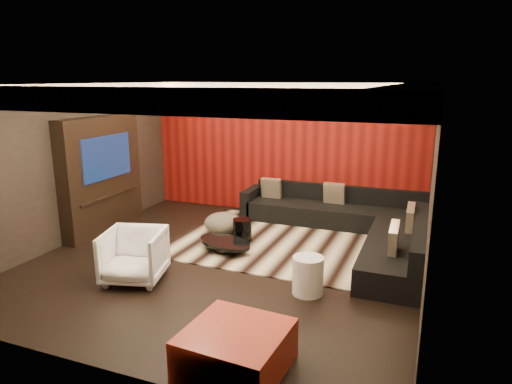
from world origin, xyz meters
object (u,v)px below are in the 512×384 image
at_px(white_side_table, 308,275).
at_px(sectional_sofa, 353,225).
at_px(orange_ottoman, 236,350).
at_px(drum_stool, 242,230).
at_px(coffee_table, 225,246).
at_px(armchair, 134,256).

bearing_deg(white_side_table, sectional_sofa, 85.27).
bearing_deg(orange_ottoman, white_side_table, 82.71).
bearing_deg(white_side_table, drum_stool, 136.15).
bearing_deg(drum_stool, white_side_table, -43.85).
relative_size(coffee_table, white_side_table, 1.98).
distance_m(coffee_table, orange_ottoman, 3.26).
relative_size(white_side_table, orange_ottoman, 0.54).
distance_m(orange_ottoman, armchair, 2.62).
distance_m(coffee_table, sectional_sofa, 2.43).
distance_m(coffee_table, white_side_table, 2.00).
relative_size(drum_stool, armchair, 0.47).
xyz_separation_m(armchair, sectional_sofa, (2.67, 2.98, -0.12)).
height_order(coffee_table, orange_ottoman, orange_ottoman).
xyz_separation_m(orange_ottoman, armchair, (-2.22, 1.39, 0.17)).
height_order(coffee_table, white_side_table, white_side_table).
height_order(drum_stool, orange_ottoman, orange_ottoman).
bearing_deg(armchair, drum_stool, 53.09).
distance_m(white_side_table, sectional_sofa, 2.48).
bearing_deg(white_side_table, orange_ottoman, -97.29).
distance_m(coffee_table, drum_stool, 0.59).
bearing_deg(armchair, coffee_table, 48.44).
bearing_deg(drum_stool, sectional_sofa, 25.78).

